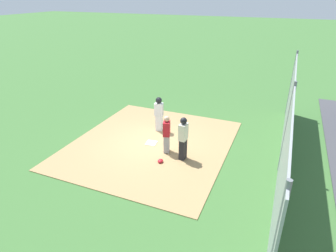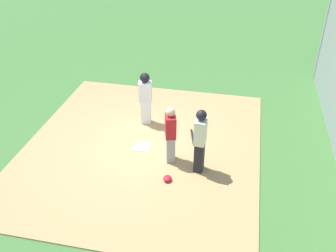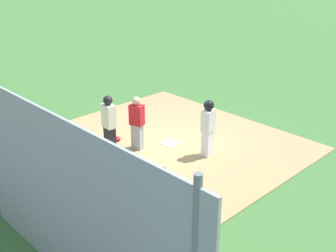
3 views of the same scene
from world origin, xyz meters
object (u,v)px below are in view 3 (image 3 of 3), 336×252
at_px(umpire, 109,124).
at_px(catcher_mask, 117,139).
at_px(catcher, 137,122).
at_px(runner, 208,125).
at_px(home_plate, 169,143).
at_px(baseball_bat, 153,165).

xyz_separation_m(umpire, catcher_mask, (-0.59, 0.68, -0.85)).
xyz_separation_m(catcher, umpire, (-0.24, -0.78, 0.10)).
distance_m(catcher, runner, 2.01).
xyz_separation_m(home_plate, catcher_mask, (-1.24, -0.99, 0.05)).
height_order(runner, catcher_mask, runner).
height_order(runner, baseball_bat, runner).
height_order(home_plate, catcher, catcher).
height_order(home_plate, umpire, umpire).
relative_size(home_plate, runner, 0.27).
bearing_deg(catcher, home_plate, -41.30).
bearing_deg(home_plate, runner, 9.39).
height_order(home_plate, baseball_bat, baseball_bat).
distance_m(umpire, baseball_bat, 1.67).
bearing_deg(umpire, catcher_mask, 44.64).
bearing_deg(umpire, baseball_bat, -71.12).
xyz_separation_m(umpire, baseball_bat, (1.37, 0.37, -0.88)).
xyz_separation_m(umpire, runner, (1.93, 1.88, 0.02)).
bearing_deg(home_plate, baseball_bat, -61.12).
bearing_deg(home_plate, umpire, -111.18).
height_order(umpire, catcher_mask, umpire).
bearing_deg(catcher_mask, baseball_bat, -9.18).
distance_m(umpire, catcher_mask, 1.24).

